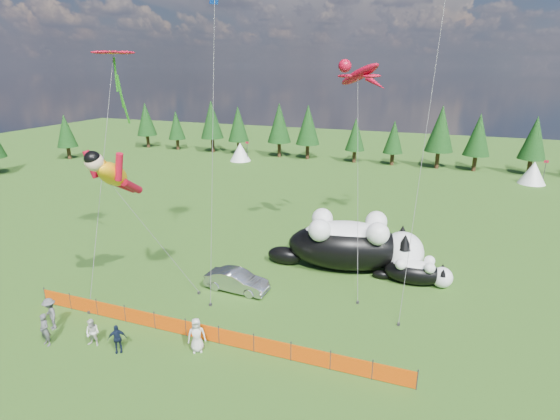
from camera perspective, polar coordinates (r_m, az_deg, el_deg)
name	(u,v)px	position (r m, az deg, el deg)	size (l,w,h in m)	color
ground	(228,312)	(26.94, -6.80, -13.05)	(160.00, 160.00, 0.00)	#12390A
safety_fence	(202,332)	(24.47, -10.12, -15.38)	(22.06, 0.06, 1.10)	#262626
tree_line	(364,137)	(66.98, 10.88, 9.41)	(90.00, 4.00, 8.00)	black
festival_tents	(439,166)	(61.64, 20.08, 5.41)	(50.00, 3.20, 2.80)	white
cat_large	(353,244)	(31.60, 9.56, -4.37)	(11.11, 5.41, 4.04)	black
cat_small	(417,271)	(30.86, 17.48, -7.67)	(5.20, 2.00, 1.88)	black
car	(237,281)	(28.84, -5.66, -9.18)	(1.47, 4.21, 1.39)	#B1B2B6
spectator_a	(45,330)	(26.54, -28.37, -13.61)	(0.66, 0.43, 1.80)	#505055
spectator_b	(93,333)	(25.50, -23.29, -14.52)	(0.75, 0.44, 1.53)	silver
spectator_c	(117,339)	(24.55, -20.51, -15.46)	(0.92, 0.47, 1.56)	#121A31
spectator_d	(50,314)	(27.82, -27.80, -11.93)	(1.22, 0.63, 1.88)	#505055
spectator_e	(197,335)	(23.47, -10.84, -15.76)	(0.92, 0.60, 1.87)	silver
superhero_kite	(113,174)	(26.56, -21.02, 4.37)	(6.22, 5.09, 10.45)	#F9A40D
gecko_kite	(359,75)	(34.20, 10.33, 17.01)	(6.56, 12.86, 16.55)	#B50924
flower_kite	(113,55)	(31.30, -20.93, 18.34)	(3.18, 8.13, 16.15)	#B50924
diamond_kite_a	(214,14)	(28.52, -8.57, 23.95)	(1.72, 5.26, 18.74)	#0C3ABE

